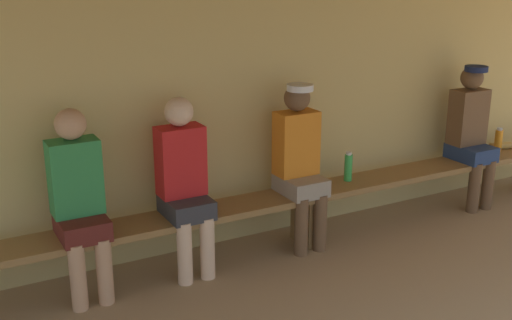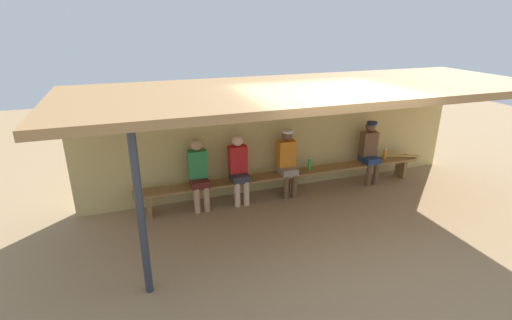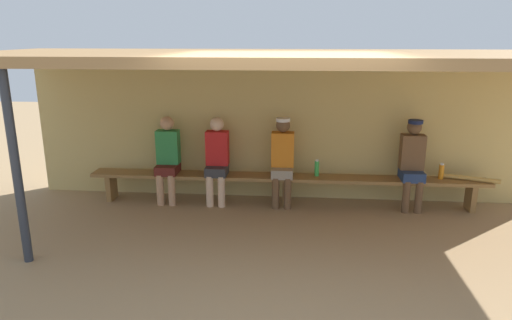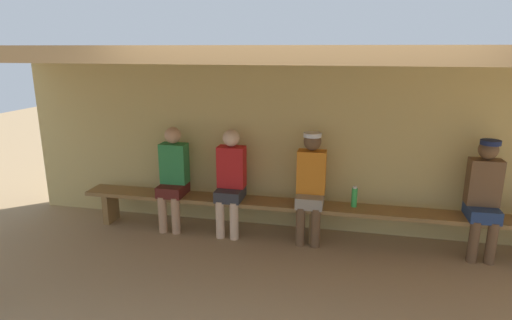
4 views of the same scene
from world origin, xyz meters
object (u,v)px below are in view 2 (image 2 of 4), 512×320
object	(u,v)px
support_post	(141,217)
player_rightmost	(239,167)
player_near_post	(370,149)
baseball_bat	(400,156)
player_in_red	(198,172)
player_leftmost	(287,160)
water_bottle_clear	(310,164)
bench	(289,176)
water_bottle_blue	(385,154)

from	to	relation	value
support_post	player_rightmost	distance (m)	2.83
player_near_post	baseball_bat	bearing A→B (deg)	-0.25
player_in_red	player_leftmost	xyz separation A→B (m)	(1.77, 0.00, 0.02)
player_rightmost	player_leftmost	world-z (taller)	player_leftmost
support_post	player_rightmost	xyz separation A→B (m)	(1.86, 2.10, -0.37)
support_post	water_bottle_clear	size ratio (longest dim) A/B	8.61
support_post	player_in_red	world-z (taller)	support_post
bench	water_bottle_clear	world-z (taller)	water_bottle_clear
support_post	bench	size ratio (longest dim) A/B	0.37
player_in_red	bench	bearing A→B (deg)	-0.10
player_rightmost	support_post	bearing A→B (deg)	-131.51
bench	player_near_post	world-z (taller)	player_near_post
bench	water_bottle_blue	bearing A→B (deg)	1.24
support_post	baseball_bat	world-z (taller)	support_post
bench	water_bottle_clear	size ratio (longest dim) A/B	23.49
support_post	player_leftmost	world-z (taller)	support_post
player_in_red	water_bottle_blue	xyz separation A→B (m)	(4.12, 0.05, -0.16)
player_in_red	baseball_bat	bearing A→B (deg)	-0.04
water_bottle_blue	baseball_bat	world-z (taller)	water_bottle_blue
player_in_red	support_post	bearing A→B (deg)	-117.48
support_post	baseball_bat	size ratio (longest dim) A/B	2.62
player_leftmost	water_bottle_blue	size ratio (longest dim) A/B	5.60
support_post	water_bottle_blue	bearing A→B (deg)	22.42
water_bottle_clear	baseball_bat	xyz separation A→B (m)	(2.22, -0.04, -0.09)
water_bottle_blue	player_in_red	bearing A→B (deg)	-179.35
bench	water_bottle_blue	xyz separation A→B (m)	(2.30, 0.05, 0.19)
player_in_red	baseball_bat	distance (m)	4.51
support_post	player_leftmost	size ratio (longest dim) A/B	1.64
support_post	bench	xyz separation A→B (m)	(2.91, 2.10, -0.71)
player_rightmost	player_leftmost	xyz separation A→B (m)	(1.00, 0.00, 0.02)
player_leftmost	water_bottle_clear	distance (m)	0.55
player_near_post	water_bottle_clear	size ratio (longest dim) A/B	5.27
player_near_post	player_in_red	bearing A→B (deg)	-179.99
player_near_post	player_in_red	world-z (taller)	player_near_post
player_rightmost	water_bottle_blue	world-z (taller)	player_rightmost
player_in_red	water_bottle_clear	xyz separation A→B (m)	(2.29, 0.04, -0.15)
player_in_red	water_bottle_blue	world-z (taller)	player_in_red
support_post	player_leftmost	bearing A→B (deg)	36.34
player_rightmost	player_in_red	world-z (taller)	same
support_post	player_rightmost	size ratio (longest dim) A/B	1.65
player_rightmost	player_leftmost	distance (m)	1.00
player_near_post	player_in_red	size ratio (longest dim) A/B	1.01
bench	player_in_red	xyz separation A→B (m)	(-1.82, 0.00, 0.34)
baseball_bat	player_rightmost	bearing A→B (deg)	-161.64
player_rightmost	player_in_red	distance (m)	0.77
support_post	baseball_bat	bearing A→B (deg)	20.56
water_bottle_blue	water_bottle_clear	size ratio (longest dim) A/B	0.94
player_rightmost	baseball_bat	bearing A→B (deg)	-0.05
water_bottle_clear	player_near_post	bearing A→B (deg)	-1.68
player_leftmost	baseball_bat	world-z (taller)	player_leftmost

